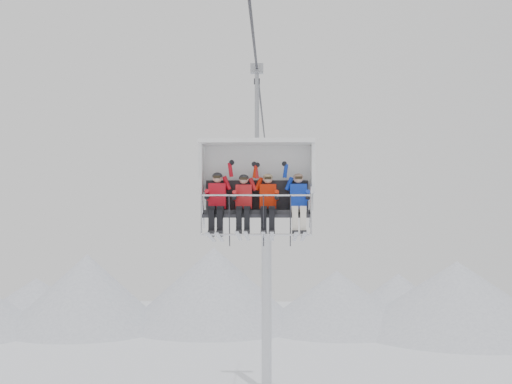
{
  "coord_description": "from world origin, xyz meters",
  "views": [
    {
      "loc": [
        0.38,
        -14.08,
        9.87
      ],
      "look_at": [
        0.0,
        0.0,
        10.39
      ],
      "focal_mm": 45.0,
      "sensor_mm": 36.0,
      "label": 1
    }
  ],
  "objects_px": {
    "skier_far_left": "(217,201)",
    "skier_far_right": "(299,202)",
    "skier_center_left": "(244,202)",
    "skier_center_right": "(268,202)",
    "lift_tower_right": "(267,289)",
    "chairlift_carrier": "(257,179)"
  },
  "relations": [
    {
      "from": "lift_tower_right",
      "to": "chairlift_carrier",
      "type": "distance_m",
      "value": 21.69
    },
    {
      "from": "chairlift_carrier",
      "to": "skier_far_right",
      "type": "bearing_deg",
      "value": -18.59
    },
    {
      "from": "lift_tower_right",
      "to": "skier_far_right",
      "type": "height_order",
      "value": "lift_tower_right"
    },
    {
      "from": "lift_tower_right",
      "to": "skier_center_right",
      "type": "height_order",
      "value": "lift_tower_right"
    },
    {
      "from": "skier_center_left",
      "to": "skier_center_right",
      "type": "distance_m",
      "value": 0.56
    },
    {
      "from": "skier_center_left",
      "to": "skier_center_right",
      "type": "xyz_separation_m",
      "value": [
        0.56,
        0.0,
        0.01
      ]
    },
    {
      "from": "skier_far_left",
      "to": "skier_far_right",
      "type": "xyz_separation_m",
      "value": [
        1.87,
        -0.0,
        -0.01
      ]
    },
    {
      "from": "skier_center_left",
      "to": "skier_far_right",
      "type": "relative_size",
      "value": 1.0
    },
    {
      "from": "lift_tower_right",
      "to": "skier_far_right",
      "type": "relative_size",
      "value": 7.99
    },
    {
      "from": "skier_center_left",
      "to": "skier_far_right",
      "type": "bearing_deg",
      "value": 0.13
    },
    {
      "from": "lift_tower_right",
      "to": "skier_center_left",
      "type": "height_order",
      "value": "lift_tower_right"
    },
    {
      "from": "lift_tower_right",
      "to": "skier_center_right",
      "type": "bearing_deg",
      "value": -89.31
    },
    {
      "from": "lift_tower_right",
      "to": "skier_far_left",
      "type": "height_order",
      "value": "lift_tower_right"
    },
    {
      "from": "lift_tower_right",
      "to": "chairlift_carrier",
      "type": "relative_size",
      "value": 3.38
    },
    {
      "from": "skier_far_left",
      "to": "skier_far_right",
      "type": "relative_size",
      "value": 1.0
    },
    {
      "from": "lift_tower_right",
      "to": "skier_far_left",
      "type": "xyz_separation_m",
      "value": [
        -0.91,
        -21.43,
        4.42
      ]
    },
    {
      "from": "skier_far_left",
      "to": "skier_far_right",
      "type": "height_order",
      "value": "skier_far_left"
    },
    {
      "from": "skier_far_left",
      "to": "skier_center_right",
      "type": "height_order",
      "value": "skier_far_left"
    },
    {
      "from": "skier_center_right",
      "to": "chairlift_carrier",
      "type": "bearing_deg",
      "value": 128.59
    },
    {
      "from": "skier_far_right",
      "to": "skier_center_left",
      "type": "bearing_deg",
      "value": -179.87
    },
    {
      "from": "lift_tower_right",
      "to": "skier_far_right",
      "type": "distance_m",
      "value": 21.91
    },
    {
      "from": "skier_far_left",
      "to": "skier_far_right",
      "type": "bearing_deg",
      "value": -0.1
    }
  ]
}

